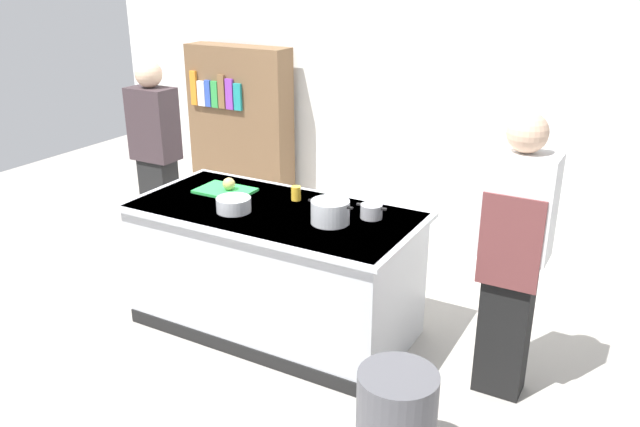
% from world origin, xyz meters
% --- Properties ---
extents(ground_plane, '(10.00, 10.00, 0.00)m').
position_xyz_m(ground_plane, '(0.00, 0.00, 0.00)').
color(ground_plane, '#9E9991').
extents(back_wall, '(6.40, 0.12, 3.00)m').
position_xyz_m(back_wall, '(0.00, 2.10, 1.50)').
color(back_wall, white).
rests_on(back_wall, ground_plane).
extents(counter_island, '(1.98, 0.98, 0.90)m').
position_xyz_m(counter_island, '(0.00, -0.00, 0.47)').
color(counter_island, '#B7BABF').
rests_on(counter_island, ground_plane).
extents(cutting_board, '(0.40, 0.28, 0.02)m').
position_xyz_m(cutting_board, '(-0.49, 0.13, 0.91)').
color(cutting_board, green).
rests_on(cutting_board, counter_island).
extents(onion, '(0.09, 0.09, 0.09)m').
position_xyz_m(onion, '(-0.46, 0.14, 0.96)').
color(onion, tan).
rests_on(onion, cutting_board).
extents(stock_pot, '(0.31, 0.25, 0.15)m').
position_xyz_m(stock_pot, '(0.45, -0.02, 0.97)').
color(stock_pot, '#B7BABF').
rests_on(stock_pot, counter_island).
extents(sauce_pan, '(0.21, 0.14, 0.09)m').
position_xyz_m(sauce_pan, '(0.64, 0.18, 0.95)').
color(sauce_pan, '#99999E').
rests_on(sauce_pan, counter_island).
extents(mixing_bowl, '(0.23, 0.23, 0.10)m').
position_xyz_m(mixing_bowl, '(-0.21, -0.16, 0.95)').
color(mixing_bowl, '#B7BABF').
rests_on(mixing_bowl, counter_island).
extents(juice_cup, '(0.07, 0.07, 0.10)m').
position_xyz_m(juice_cup, '(0.04, 0.23, 0.95)').
color(juice_cup, yellow).
rests_on(juice_cup, counter_island).
extents(trash_bin, '(0.41, 0.41, 0.58)m').
position_xyz_m(trash_bin, '(1.29, -0.88, 0.29)').
color(trash_bin, '#4C4C51').
rests_on(trash_bin, ground_plane).
extents(person_chef, '(0.38, 0.25, 1.72)m').
position_xyz_m(person_chef, '(1.58, 0.05, 0.91)').
color(person_chef, black).
rests_on(person_chef, ground_plane).
extents(person_guest, '(0.38, 0.24, 1.72)m').
position_xyz_m(person_guest, '(-1.51, 0.52, 0.91)').
color(person_guest, black).
rests_on(person_guest, ground_plane).
extents(bookshelf, '(1.10, 0.31, 1.70)m').
position_xyz_m(bookshelf, '(-1.56, 1.80, 0.85)').
color(bookshelf, brown).
rests_on(bookshelf, ground_plane).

